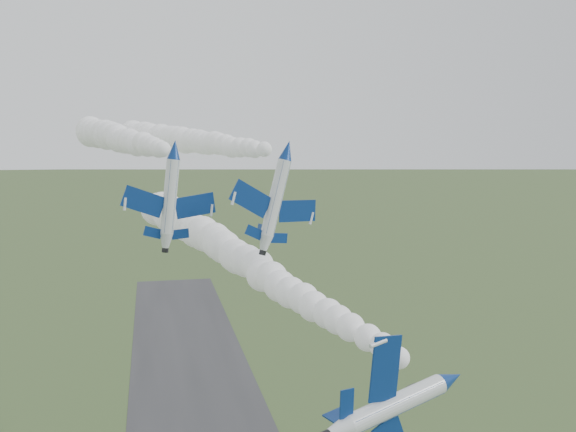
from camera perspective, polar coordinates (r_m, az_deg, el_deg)
jet_lead at (r=48.71m, az=14.34°, el=-13.89°), size 5.50×11.97×10.08m
smoke_trail_jet_lead at (r=78.57m, az=-4.61°, el=-3.53°), size 28.33×67.32×5.44m
jet_pair_left at (r=68.74m, az=-10.04°, el=5.86°), size 10.12×11.93×3.01m
smoke_trail_jet_pair_left at (r=98.71m, az=-14.95°, el=6.70°), size 17.40×55.72×5.10m
jet_pair_right at (r=69.85m, az=-0.03°, el=5.88°), size 10.46×12.58×3.95m
smoke_trail_jet_pair_right at (r=101.90m, az=-9.56°, el=6.68°), size 24.11×62.25×5.15m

